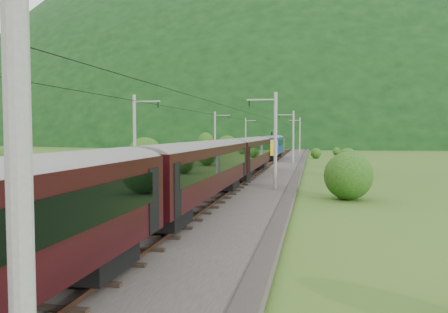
# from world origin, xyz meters

# --- Properties ---
(ground) EXTENTS (600.00, 600.00, 0.00)m
(ground) POSITION_xyz_m (0.00, 0.00, 0.00)
(ground) COLOR #315219
(ground) RESTS_ON ground
(railbed) EXTENTS (14.00, 220.00, 0.30)m
(railbed) POSITION_xyz_m (0.00, 10.00, 0.15)
(railbed) COLOR #38332D
(railbed) RESTS_ON ground
(track_left) EXTENTS (2.40, 220.00, 0.27)m
(track_left) POSITION_xyz_m (-2.40, 10.00, 0.37)
(track_left) COLOR brown
(track_left) RESTS_ON railbed
(track_right) EXTENTS (2.40, 220.00, 0.27)m
(track_right) POSITION_xyz_m (2.40, 10.00, 0.37)
(track_right) COLOR brown
(track_right) RESTS_ON railbed
(catenary_left) EXTENTS (2.54, 192.28, 8.00)m
(catenary_left) POSITION_xyz_m (-6.12, 32.00, 4.50)
(catenary_left) COLOR gray
(catenary_left) RESTS_ON railbed
(catenary_right) EXTENTS (2.54, 192.28, 8.00)m
(catenary_right) POSITION_xyz_m (6.12, 32.00, 4.50)
(catenary_right) COLOR gray
(catenary_right) RESTS_ON railbed
(overhead_wires) EXTENTS (4.83, 198.00, 0.03)m
(overhead_wires) POSITION_xyz_m (0.00, 10.00, 7.10)
(overhead_wires) COLOR black
(overhead_wires) RESTS_ON ground
(mountain_main) EXTENTS (504.00, 360.00, 244.00)m
(mountain_main) POSITION_xyz_m (0.00, 260.00, 0.00)
(mountain_main) COLOR black
(mountain_main) RESTS_ON ground
(mountain_ridge) EXTENTS (336.00, 280.00, 132.00)m
(mountain_ridge) POSITION_xyz_m (-120.00, 300.00, 0.00)
(mountain_ridge) COLOR black
(mountain_ridge) RESTS_ON ground
(train) EXTENTS (2.73, 109.82, 4.74)m
(train) POSITION_xyz_m (2.40, -9.57, 3.28)
(train) COLOR black
(train) RESTS_ON ground
(hazard_post_near) EXTENTS (0.15, 0.15, 1.39)m
(hazard_post_near) POSITION_xyz_m (-0.72, 47.29, 0.99)
(hazard_post_near) COLOR red
(hazard_post_near) RESTS_ON railbed
(hazard_post_far) EXTENTS (0.18, 0.18, 1.71)m
(hazard_post_far) POSITION_xyz_m (0.76, 41.26, 1.15)
(hazard_post_far) COLOR red
(hazard_post_far) RESTS_ON railbed
(signal) EXTENTS (0.26, 0.26, 2.33)m
(signal) POSITION_xyz_m (-4.76, 57.03, 1.67)
(signal) COLOR black
(signal) RESTS_ON railbed
(vegetation_left) EXTENTS (7.29, 146.33, 4.97)m
(vegetation_left) POSITION_xyz_m (-13.20, 23.90, 2.03)
(vegetation_left) COLOR #174512
(vegetation_left) RESTS_ON ground
(vegetation_right) EXTENTS (6.65, 103.33, 3.22)m
(vegetation_right) POSITION_xyz_m (12.69, 6.82, 1.28)
(vegetation_right) COLOR #174512
(vegetation_right) RESTS_ON ground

